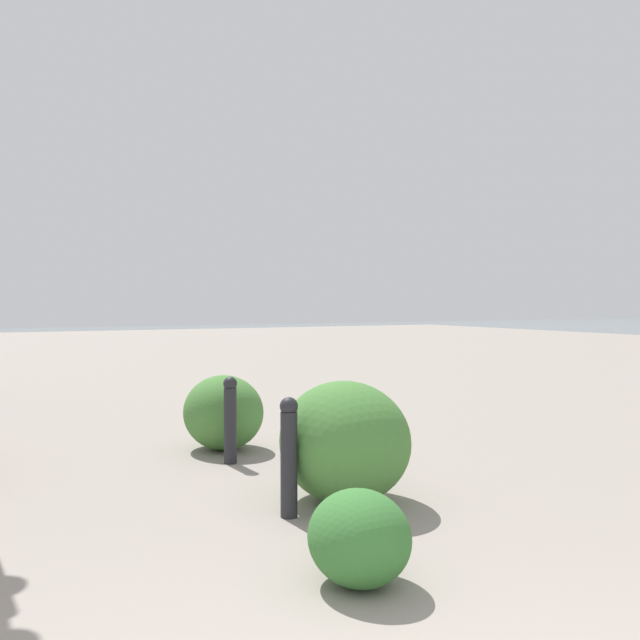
% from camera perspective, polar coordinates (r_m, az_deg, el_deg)
% --- Properties ---
extents(bollard_near, '(0.13, 0.13, 0.85)m').
position_cam_1_polar(bollard_near, '(4.97, -2.57, -10.98)').
color(bollard_near, '#232328').
rests_on(bollard_near, ground).
extents(bollard_mid, '(0.13, 0.13, 0.82)m').
position_cam_1_polar(bollard_mid, '(6.60, -7.37, -8.00)').
color(bollard_mid, '#232328').
rests_on(bollard_mid, ground).
extents(shrub_low, '(0.90, 0.81, 0.76)m').
position_cam_1_polar(shrub_low, '(7.23, -7.94, -7.53)').
color(shrub_low, '#477F38').
rests_on(shrub_low, ground).
extents(shrub_round, '(0.60, 0.54, 0.51)m').
position_cam_1_polar(shrub_round, '(3.89, 3.24, -17.41)').
color(shrub_round, '#387533').
rests_on(shrub_round, ground).
extents(shrub_wide, '(1.08, 0.97, 0.92)m').
position_cam_1_polar(shrub_wide, '(5.32, 2.03, -9.94)').
color(shrub_wide, '#477F38').
rests_on(shrub_wide, ground).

